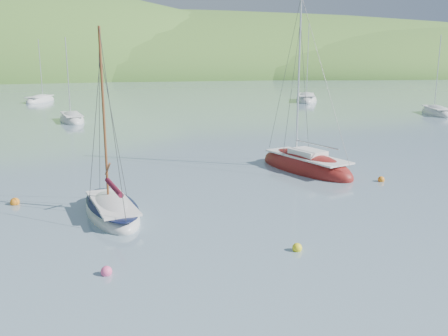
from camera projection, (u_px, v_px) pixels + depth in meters
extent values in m
plane|color=slate|center=(249.00, 268.00, 17.93)|extent=(700.00, 700.00, 0.00)
ellipsoid|color=#35712B|center=(143.00, 73.00, 180.83)|extent=(440.00, 110.00, 44.00)
ellipsoid|color=#35712B|center=(387.00, 72.00, 186.83)|extent=(240.00, 100.00, 34.00)
ellipsoid|color=silver|center=(112.00, 213.00, 23.73)|extent=(3.64, 6.45, 1.49)
cube|color=silver|center=(112.00, 203.00, 23.50)|extent=(2.77, 5.02, 0.10)
cylinder|color=brown|center=(104.00, 116.00, 23.34)|extent=(0.12, 0.12, 8.13)
ellipsoid|color=#0E1535|center=(112.00, 204.00, 23.63)|extent=(3.59, 6.38, 0.26)
cylinder|color=maroon|center=(114.00, 187.00, 22.75)|extent=(0.94, 2.90, 0.24)
ellipsoid|color=maroon|center=(305.00, 168.00, 32.75)|extent=(5.66, 8.52, 2.23)
cube|color=silver|center=(308.00, 156.00, 32.44)|extent=(4.32, 6.61, 0.10)
cylinder|color=silver|center=(299.00, 78.00, 32.22)|extent=(0.12, 0.12, 10.09)
cube|color=silver|center=(308.00, 153.00, 32.38)|extent=(2.26, 2.67, 0.42)
cylinder|color=silver|center=(317.00, 145.00, 31.57)|extent=(1.57, 3.61, 0.09)
ellipsoid|color=silver|center=(72.00, 120.00, 55.70)|extent=(4.07, 7.37, 1.91)
cube|color=silver|center=(72.00, 114.00, 55.42)|extent=(3.09, 5.73, 0.10)
cylinder|color=silver|center=(68.00, 76.00, 55.34)|extent=(0.12, 0.12, 8.38)
ellipsoid|color=silver|center=(306.00, 100.00, 78.31)|extent=(5.81, 9.51, 2.44)
cube|color=silver|center=(307.00, 95.00, 77.95)|extent=(4.43, 7.39, 0.10)
cylinder|color=silver|center=(308.00, 60.00, 77.94)|extent=(0.12, 0.12, 10.77)
ellipsoid|color=silver|center=(40.00, 101.00, 77.40)|extent=(4.79, 7.68, 1.98)
cube|color=silver|center=(39.00, 96.00, 77.10)|extent=(3.65, 5.96, 0.10)
cylinder|color=silver|center=(40.00, 68.00, 77.10)|extent=(0.12, 0.12, 8.69)
ellipsoid|color=silver|center=(436.00, 113.00, 61.84)|extent=(4.18, 7.71, 2.00)
cube|color=silver|center=(437.00, 108.00, 61.54)|extent=(3.17, 5.99, 0.10)
cylinder|color=silver|center=(438.00, 72.00, 61.55)|extent=(0.12, 0.12, 8.78)
sphere|color=yellow|center=(297.00, 248.00, 19.46)|extent=(0.39, 0.39, 0.39)
sphere|color=#FF5591|center=(106.00, 271.00, 17.37)|extent=(0.40, 0.40, 0.40)
sphere|color=orange|center=(381.00, 180.00, 29.87)|extent=(0.40, 0.40, 0.40)
sphere|color=orange|center=(15.00, 202.00, 25.37)|extent=(0.47, 0.47, 0.47)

